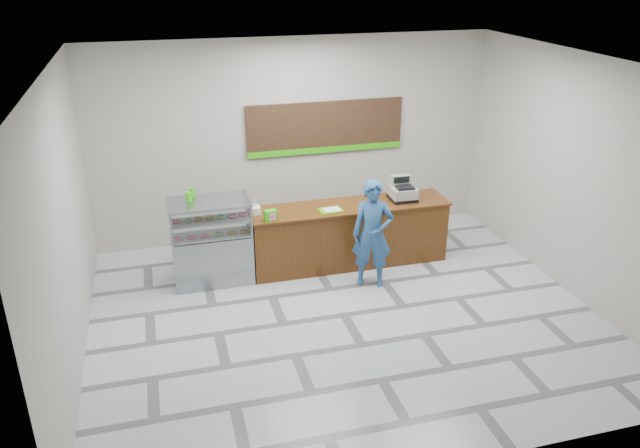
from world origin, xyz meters
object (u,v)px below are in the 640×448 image
object	(u,v)px
cash_register	(402,191)
display_case	(211,241)
sales_counter	(349,234)
serving_tray	(331,210)
customer	(373,234)

from	to	relation	value
cash_register	display_case	bearing A→B (deg)	-177.43
sales_counter	serving_tray	size ratio (longest dim) A/B	8.60
display_case	sales_counter	bearing A→B (deg)	0.01
customer	cash_register	bearing A→B (deg)	65.63
cash_register	customer	size ratio (longest dim) A/B	0.26
cash_register	sales_counter	bearing A→B (deg)	-176.89
display_case	customer	size ratio (longest dim) A/B	0.79
display_case	customer	xyz separation A→B (m)	(2.35, -0.77, 0.17)
display_case	customer	bearing A→B (deg)	-18.09
cash_register	customer	bearing A→B (deg)	-132.83
serving_tray	display_case	bearing A→B (deg)	171.18
sales_counter	cash_register	xyz separation A→B (m)	(0.91, 0.01, 0.66)
sales_counter	cash_register	size ratio (longest dim) A/B	7.41
sales_counter	display_case	size ratio (longest dim) A/B	2.45
sales_counter	customer	bearing A→B (deg)	-80.68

